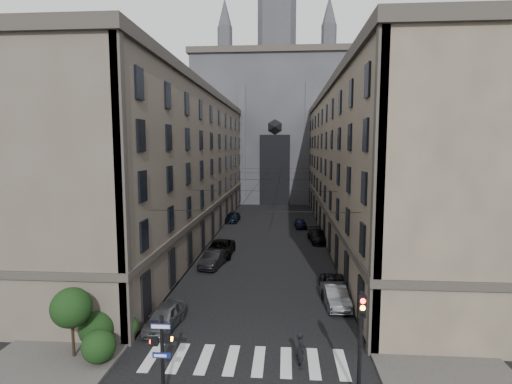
% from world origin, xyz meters
% --- Properties ---
extents(sidewalk_left, '(7.00, 80.00, 0.15)m').
position_xyz_m(sidewalk_left, '(-10.50, 36.00, 0.07)').
color(sidewalk_left, '#383533').
rests_on(sidewalk_left, ground).
extents(sidewalk_right, '(7.00, 80.00, 0.15)m').
position_xyz_m(sidewalk_right, '(10.50, 36.00, 0.07)').
color(sidewalk_right, '#383533').
rests_on(sidewalk_right, ground).
extents(zebra_crossing, '(11.00, 3.20, 0.01)m').
position_xyz_m(zebra_crossing, '(0.00, 5.00, 0.01)').
color(zebra_crossing, beige).
rests_on(zebra_crossing, ground).
extents(building_left, '(13.60, 60.60, 18.85)m').
position_xyz_m(building_left, '(-13.44, 36.00, 9.34)').
color(building_left, '#4E453C').
rests_on(building_left, ground).
extents(building_right, '(13.60, 60.60, 18.85)m').
position_xyz_m(building_right, '(13.44, 36.00, 9.34)').
color(building_right, brown).
rests_on(building_right, ground).
extents(gothic_tower, '(35.00, 23.00, 58.00)m').
position_xyz_m(gothic_tower, '(0.00, 74.96, 17.80)').
color(gothic_tower, '#2D2D33').
rests_on(gothic_tower, ground).
extents(pedestrian_signal_left, '(1.02, 0.38, 4.00)m').
position_xyz_m(pedestrian_signal_left, '(-3.51, 1.50, 2.32)').
color(pedestrian_signal_left, black).
rests_on(pedestrian_signal_left, ground).
extents(traffic_light_right, '(0.34, 0.50, 5.20)m').
position_xyz_m(traffic_light_right, '(5.60, 1.92, 3.29)').
color(traffic_light_right, black).
rests_on(traffic_light_right, ground).
extents(shrub_cluster, '(3.90, 4.40, 3.90)m').
position_xyz_m(shrub_cluster, '(-8.72, 5.01, 1.80)').
color(shrub_cluster, black).
rests_on(shrub_cluster, sidewalk_left).
extents(tram_wires, '(14.00, 60.00, 0.43)m').
position_xyz_m(tram_wires, '(0.00, 35.63, 7.25)').
color(tram_wires, black).
rests_on(tram_wires, ground).
extents(car_left_near, '(2.14, 4.53, 1.50)m').
position_xyz_m(car_left_near, '(-5.60, 8.59, 0.75)').
color(car_left_near, slate).
rests_on(car_left_near, ground).
extents(car_left_midnear, '(2.30, 4.93, 1.56)m').
position_xyz_m(car_left_midnear, '(-4.84, 21.92, 0.78)').
color(car_left_midnear, black).
rests_on(car_left_midnear, ground).
extents(car_left_midfar, '(2.70, 5.85, 1.62)m').
position_xyz_m(car_left_midfar, '(-4.78, 25.83, 0.81)').
color(car_left_midfar, black).
rests_on(car_left_midfar, ground).
extents(car_left_far, '(2.16, 4.92, 1.41)m').
position_xyz_m(car_left_far, '(-6.03, 45.40, 0.70)').
color(car_left_far, black).
rests_on(car_left_far, ground).
extents(car_right_near, '(1.93, 4.67, 1.51)m').
position_xyz_m(car_right_near, '(5.89, 13.08, 0.75)').
color(car_right_near, slate).
rests_on(car_right_near, ground).
extents(car_right_midnear, '(2.35, 4.88, 1.34)m').
position_xyz_m(car_right_midnear, '(6.12, 15.49, 0.67)').
color(car_right_midnear, black).
rests_on(car_right_midnear, ground).
extents(car_right_midfar, '(2.59, 5.29, 1.48)m').
position_xyz_m(car_right_midfar, '(6.20, 32.95, 0.74)').
color(car_right_midfar, black).
rests_on(car_right_midfar, ground).
extents(car_right_far, '(1.90, 4.02, 1.33)m').
position_xyz_m(car_right_far, '(4.37, 41.37, 0.66)').
color(car_right_far, black).
rests_on(car_right_far, ground).
extents(pedestrian, '(0.63, 0.81, 1.99)m').
position_xyz_m(pedestrian, '(3.01, 4.55, 0.99)').
color(pedestrian, black).
rests_on(pedestrian, ground).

